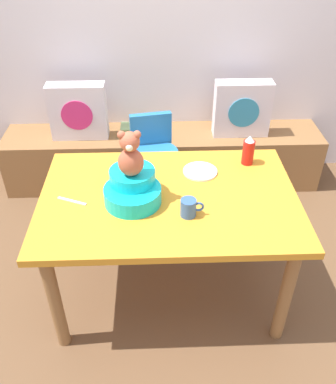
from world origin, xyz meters
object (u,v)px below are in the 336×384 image
at_px(dining_table, 169,210).
at_px(teddy_bear, 130,155).
at_px(ketchup_bottle, 248,151).
at_px(infant_seat_teal, 133,189).
at_px(dinner_plate_near, 200,171).
at_px(pillow_floral_right, 242,109).
at_px(highchair, 154,155).
at_px(book_stack, 133,130).
at_px(pillow_floral_left, 78,111).
at_px(coffee_mug, 189,208).

xyz_separation_m(dining_table, teddy_bear, (-0.19, -0.03, 0.38)).
distance_m(teddy_bear, ketchup_bottle, 0.78).
bearing_deg(infant_seat_teal, dinner_plate_near, 33.01).
bearing_deg(pillow_floral_right, highchair, -149.20).
height_order(pillow_floral_right, dining_table, pillow_floral_right).
height_order(pillow_floral_right, dinner_plate_near, pillow_floral_right).
bearing_deg(book_stack, ketchup_bottle, -51.24).
distance_m(highchair, ketchup_bottle, 0.79).
xyz_separation_m(pillow_floral_left, pillow_floral_right, (1.28, 0.00, 0.00)).
bearing_deg(book_stack, dining_table, -78.78).
bearing_deg(dinner_plate_near, highchair, 115.58).
relative_size(pillow_floral_right, teddy_bear, 1.76).
bearing_deg(book_stack, dinner_plate_near, -66.44).
bearing_deg(coffee_mug, dinner_plate_near, 75.92).
xyz_separation_m(dining_table, ketchup_bottle, (0.48, 0.31, 0.18)).
height_order(highchair, teddy_bear, teddy_bear).
distance_m(pillow_floral_right, infant_seat_teal, 1.47).
bearing_deg(ketchup_bottle, coffee_mug, -129.18).
xyz_separation_m(pillow_floral_right, dining_table, (-0.62, -1.19, -0.04)).
relative_size(pillow_floral_left, ketchup_bottle, 2.38).
bearing_deg(pillow_floral_left, ketchup_bottle, -37.64).
bearing_deg(pillow_floral_right, coffee_mug, -111.24).
bearing_deg(pillow_floral_left, book_stack, 2.86).
bearing_deg(ketchup_bottle, infant_seat_teal, -153.37).
bearing_deg(pillow_floral_left, dining_table, -61.05).
relative_size(pillow_floral_right, book_stack, 2.20).
height_order(pillow_floral_left, highchair, pillow_floral_left).
xyz_separation_m(pillow_floral_left, ketchup_bottle, (1.14, -0.88, 0.15)).
height_order(pillow_floral_right, infant_seat_teal, same).
relative_size(book_stack, ketchup_bottle, 1.08).
distance_m(pillow_floral_right, dinner_plate_near, 1.07).
distance_m(book_stack, dinner_plate_near, 1.11).
distance_m(book_stack, dining_table, 1.24).
xyz_separation_m(ketchup_bottle, dinner_plate_near, (-0.29, -0.09, -0.08)).
xyz_separation_m(book_stack, coffee_mug, (0.34, -1.38, 0.29)).
xyz_separation_m(book_stack, ketchup_bottle, (0.73, -0.90, 0.33)).
bearing_deg(book_stack, teddy_bear, -87.67).
relative_size(pillow_floral_right, infant_seat_teal, 1.33).
xyz_separation_m(book_stack, teddy_bear, (0.05, -1.24, 0.52)).
bearing_deg(teddy_bear, pillow_floral_right, 56.32).
relative_size(pillow_floral_right, dining_table, 0.32).
distance_m(infant_seat_teal, ketchup_bottle, 0.75).
bearing_deg(teddy_bear, book_stack, 92.33).
xyz_separation_m(pillow_floral_left, dinner_plate_near, (0.85, -0.97, 0.07)).
bearing_deg(dining_table, book_stack, 101.22).
height_order(infant_seat_teal, ketchup_bottle, ketchup_bottle).
bearing_deg(coffee_mug, dining_table, 119.51).
distance_m(dining_table, teddy_bear, 0.42).
bearing_deg(dinner_plate_near, dining_table, -131.13).
relative_size(pillow_floral_left, book_stack, 2.20).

